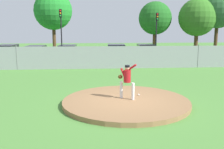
% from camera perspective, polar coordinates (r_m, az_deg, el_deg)
% --- Properties ---
extents(ground_plane, '(80.00, 80.00, 0.00)m').
position_cam_1_polar(ground_plane, '(17.17, 0.48, -0.74)').
color(ground_plane, '#4C8438').
extents(asphalt_strip, '(44.00, 7.00, 0.01)m').
position_cam_1_polar(asphalt_strip, '(25.54, -1.18, 2.93)').
color(asphalt_strip, '#2B2B2D').
rests_on(asphalt_strip, ground_plane).
extents(pitchers_mound, '(5.57, 5.57, 0.19)m').
position_cam_1_polar(pitchers_mound, '(11.35, 3.13, -6.10)').
color(pitchers_mound, olive).
rests_on(pitchers_mound, ground_plane).
extents(pitcher_youth, '(0.80, 0.45, 1.59)m').
position_cam_1_polar(pitcher_youth, '(11.25, 3.35, -0.85)').
color(pitcher_youth, silver).
rests_on(pitcher_youth, pitchers_mound).
extents(baseball, '(0.07, 0.07, 0.07)m').
position_cam_1_polar(baseball, '(12.06, 5.98, -4.50)').
color(baseball, white).
rests_on(baseball, pitchers_mound).
extents(chainlink_fence, '(37.30, 0.07, 1.94)m').
position_cam_1_polar(chainlink_fence, '(20.98, -0.47, 3.83)').
color(chainlink_fence, gray).
rests_on(chainlink_fence, ground_plane).
extents(parked_car_navy, '(1.91, 4.32, 1.64)m').
position_cam_1_polar(parked_car_navy, '(25.87, -9.85, 4.61)').
color(parked_car_navy, '#161E4C').
rests_on(parked_car_navy, ground_plane).
extents(parked_car_slate, '(1.89, 4.64, 1.69)m').
position_cam_1_polar(parked_car_slate, '(27.16, -22.32, 4.30)').
color(parked_car_slate, slate).
rests_on(parked_car_slate, ground_plane).
extents(parked_car_burgundy, '(2.07, 4.34, 1.67)m').
position_cam_1_polar(parked_car_burgundy, '(26.25, 7.61, 4.78)').
color(parked_car_burgundy, maroon).
rests_on(parked_car_burgundy, ground_plane).
extents(parked_car_red, '(1.91, 4.82, 1.59)m').
position_cam_1_polar(parked_car_red, '(26.26, -16.58, 4.40)').
color(parked_car_red, '#A81919').
rests_on(parked_car_red, ground_plane).
extents(parked_car_teal, '(2.01, 4.22, 1.72)m').
position_cam_1_polar(parked_car_teal, '(25.21, 0.93, 4.69)').
color(parked_car_teal, '#146066').
rests_on(parked_car_teal, ground_plane).
extents(traffic_cone_orange, '(0.40, 0.40, 0.55)m').
position_cam_1_polar(traffic_cone_orange, '(25.11, 13.29, 3.12)').
color(traffic_cone_orange, orange).
rests_on(traffic_cone_orange, asphalt_strip).
extents(traffic_light_near, '(0.28, 0.46, 5.35)m').
position_cam_1_polar(traffic_light_near, '(29.64, -11.31, 10.78)').
color(traffic_light_near, black).
rests_on(traffic_light_near, ground_plane).
extents(traffic_light_far, '(0.28, 0.46, 5.00)m').
position_cam_1_polar(traffic_light_far, '(30.23, 9.92, 10.40)').
color(traffic_light_far, black).
rests_on(traffic_light_far, ground_plane).
extents(tree_broad_left, '(4.73, 4.73, 7.76)m').
position_cam_1_polar(tree_broad_left, '(33.55, -13.00, 13.65)').
color(tree_broad_left, '#4C331E').
rests_on(tree_broad_left, ground_plane).
extents(tree_slender_far, '(4.39, 4.39, 6.79)m').
position_cam_1_polar(tree_slender_far, '(35.45, 9.59, 12.25)').
color(tree_slender_far, '#4C331E').
rests_on(tree_slender_far, ground_plane).
extents(tree_tall_centre, '(4.86, 4.86, 7.08)m').
position_cam_1_polar(tree_tall_centre, '(35.81, 18.50, 11.96)').
color(tree_tall_centre, '#4C331E').
rests_on(tree_tall_centre, ground_plane).
extents(tree_broad_right, '(4.97, 4.97, 8.21)m').
position_cam_1_polar(tree_broad_right, '(37.25, 22.55, 13.28)').
color(tree_broad_right, '#4C331E').
rests_on(tree_broad_right, ground_plane).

